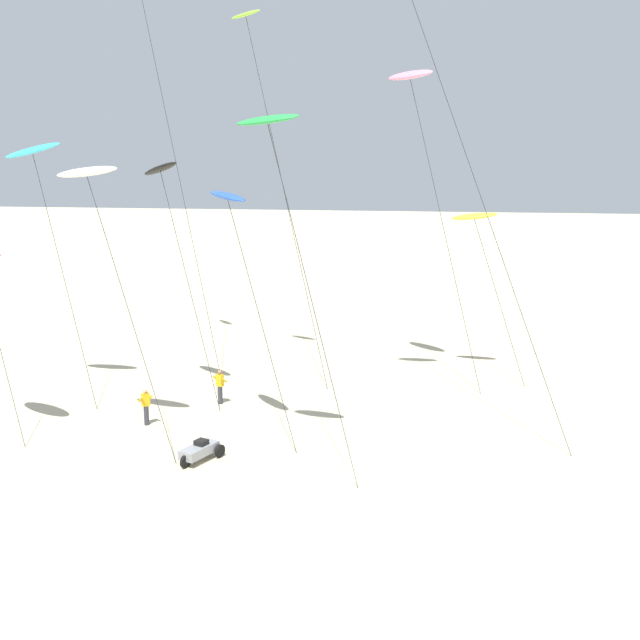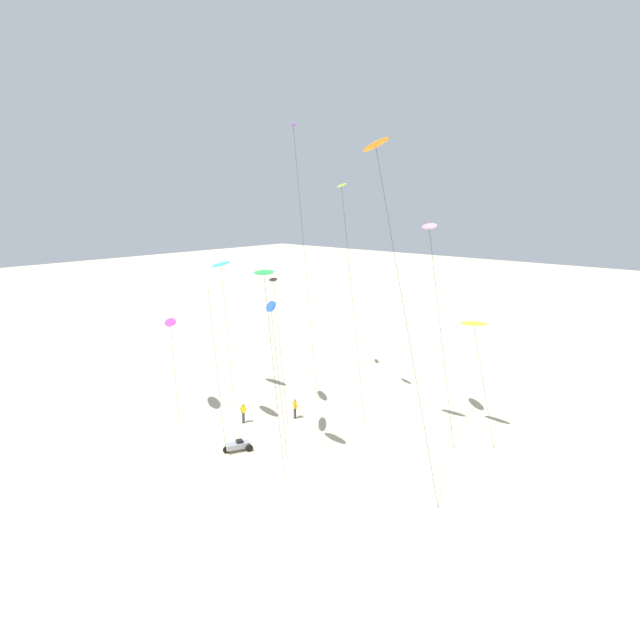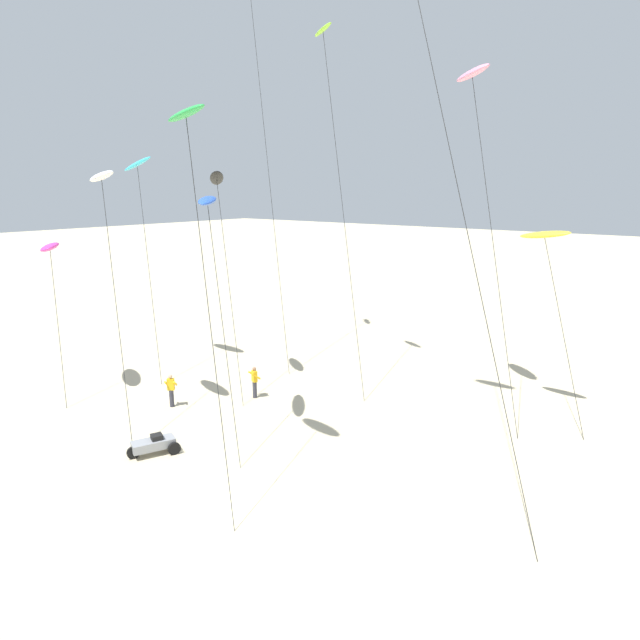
# 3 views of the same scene
# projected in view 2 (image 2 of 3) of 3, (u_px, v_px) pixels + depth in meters

# --- Properties ---
(ground_plane) EXTENTS (260.00, 260.00, 0.00)m
(ground_plane) POSITION_uv_depth(u_px,v_px,m) (281.00, 478.00, 36.34)
(ground_plane) COLOR beige
(kite_orange) EXTENTS (9.28, 4.78, 21.43)m
(kite_orange) POSITION_uv_depth(u_px,v_px,m) (377.00, 150.00, 36.58)
(kite_orange) COLOR orange
(kite_orange) RESTS_ON ground
(kite_purple) EXTENTS (6.06, 3.57, 23.97)m
(kite_purple) POSITION_uv_depth(u_px,v_px,m) (294.00, 136.00, 50.02)
(kite_purple) COLOR purple
(kite_purple) RESTS_ON ground
(kite_lime) EXTENTS (5.47, 3.05, 18.78)m
(kite_lime) POSITION_uv_depth(u_px,v_px,m) (342.00, 193.00, 45.94)
(kite_lime) COLOR #8CD833
(kite_lime) RESTS_ON ground
(kite_yellow) EXTENTS (4.08, 2.04, 8.91)m
(kite_yellow) POSITION_uv_depth(u_px,v_px,m) (474.00, 324.00, 41.47)
(kite_yellow) COLOR yellow
(kite_yellow) RESTS_ON ground
(kite_magenta) EXTENTS (3.73, 2.45, 8.11)m
(kite_magenta) POSITION_uv_depth(u_px,v_px,m) (170.00, 322.00, 45.75)
(kite_magenta) COLOR #D8339E
(kite_magenta) RESTS_ON ground
(kite_pink) EXTENTS (5.38, 3.46, 15.87)m
(kite_pink) POSITION_uv_depth(u_px,v_px,m) (429.00, 227.00, 41.42)
(kite_pink) COLOR pink
(kite_pink) RESTS_ON ground
(kite_green) EXTENTS (4.89, 2.56, 13.32)m
(kite_green) POSITION_uv_depth(u_px,v_px,m) (264.00, 274.00, 35.75)
(kite_green) COLOR green
(kite_green) RESTS_ON ground
(kite_white) EXTENTS (5.50, 2.90, 11.49)m
(kite_white) POSITION_uv_depth(u_px,v_px,m) (208.00, 288.00, 42.05)
(kite_white) COLOR white
(kite_white) RESTS_ON ground
(kite_cyan) EXTENTS (4.75, 2.30, 12.47)m
(kite_cyan) POSITION_uv_depth(u_px,v_px,m) (221.00, 265.00, 49.12)
(kite_cyan) COLOR #33BFE0
(kite_cyan) RESTS_ON ground
(kite_blue) EXTENTS (4.25, 2.88, 10.35)m
(kite_blue) POSITION_uv_depth(u_px,v_px,m) (271.00, 307.00, 39.83)
(kite_blue) COLOR blue
(kite_blue) RESTS_ON ground
(kite_black) EXTENTS (4.32, 2.79, 11.51)m
(kite_black) POSITION_uv_depth(u_px,v_px,m) (273.00, 281.00, 45.78)
(kite_black) COLOR black
(kite_black) RESTS_ON ground
(kite_flyer_nearest) EXTENTS (0.69, 0.67, 1.67)m
(kite_flyer_nearest) POSITION_uv_depth(u_px,v_px,m) (295.00, 408.00, 45.93)
(kite_flyer_nearest) COLOR #33333D
(kite_flyer_nearest) RESTS_ON ground
(kite_flyer_middle) EXTENTS (0.73, 0.72, 1.67)m
(kite_flyer_middle) POSITION_uv_depth(u_px,v_px,m) (243.00, 412.00, 45.00)
(kite_flyer_middle) COLOR #33333D
(kite_flyer_middle) RESTS_ON ground
(beach_buggy) EXTENTS (1.51, 2.11, 0.82)m
(beach_buggy) POSITION_uv_depth(u_px,v_px,m) (238.00, 445.00, 40.15)
(beach_buggy) COLOR gray
(beach_buggy) RESTS_ON ground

